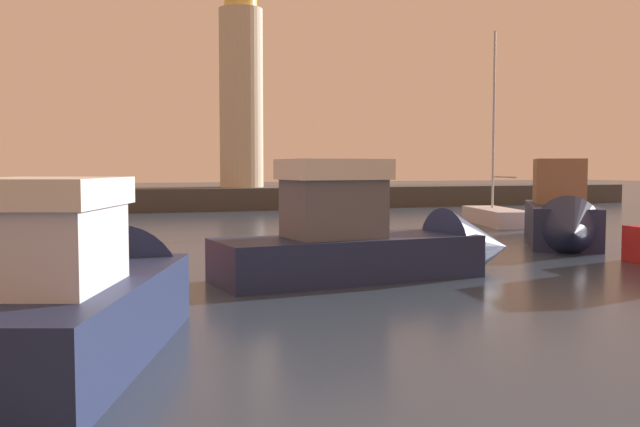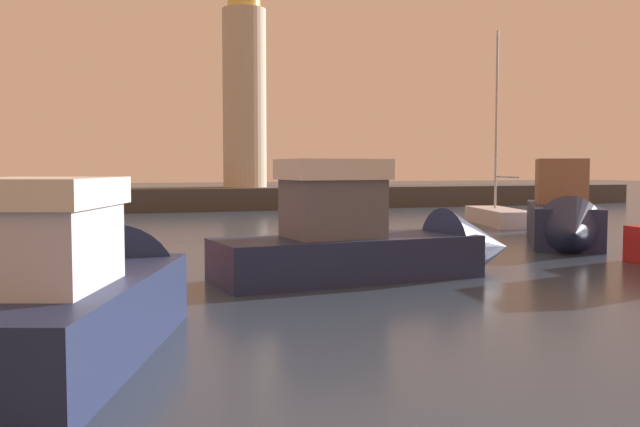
% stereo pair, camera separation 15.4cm
% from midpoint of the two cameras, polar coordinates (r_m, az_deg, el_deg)
% --- Properties ---
extents(ground_plane, '(220.00, 220.00, 0.00)m').
position_cam_midpoint_polar(ground_plane, '(27.13, -8.36, -2.53)').
color(ground_plane, '#2D3D51').
extents(breakwater, '(77.19, 6.20, 1.49)m').
position_cam_midpoint_polar(breakwater, '(50.65, -13.61, 1.14)').
color(breakwater, '#423F3D').
rests_on(breakwater, ground_plane).
extents(lighthouse, '(3.11, 3.11, 15.43)m').
position_cam_midpoint_polar(lighthouse, '(52.12, -5.96, 10.16)').
color(lighthouse, beige).
rests_on(lighthouse, breakwater).
extents(motorboat_1, '(8.89, 3.18, 3.72)m').
position_cam_midpoint_polar(motorboat_1, '(19.27, 5.58, -2.30)').
color(motorboat_1, '#1E284C').
rests_on(motorboat_1, ground_plane).
extents(motorboat_4, '(6.77, 8.58, 3.57)m').
position_cam_midpoint_polar(motorboat_4, '(28.52, 19.01, -0.16)').
color(motorboat_4, '#1E284C').
rests_on(motorboat_4, ground_plane).
extents(motorboat_5, '(5.04, 8.50, 3.27)m').
position_cam_midpoint_polar(motorboat_5, '(12.52, -17.66, -5.94)').
color(motorboat_5, '#1E284C').
rests_on(motorboat_5, ground_plane).
extents(motorboat_6, '(2.18, 5.79, 2.21)m').
position_cam_midpoint_polar(motorboat_6, '(22.36, -20.16, -2.52)').
color(motorboat_6, '#B21E1E').
rests_on(motorboat_6, ground_plane).
extents(sailboat_moored, '(3.35, 6.35, 9.91)m').
position_cam_midpoint_polar(sailboat_moored, '(37.68, 14.17, -0.12)').
color(sailboat_moored, silver).
rests_on(sailboat_moored, ground_plane).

